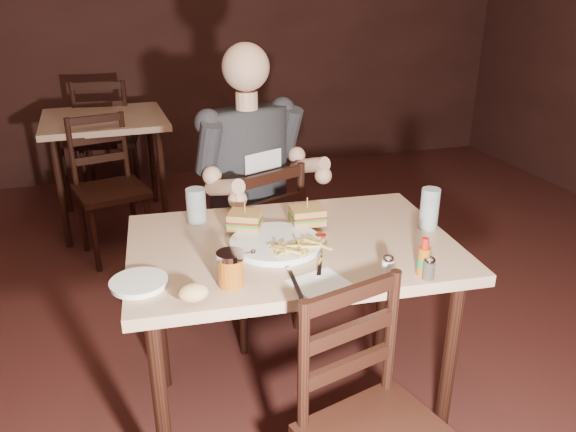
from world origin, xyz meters
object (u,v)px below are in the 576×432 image
object	(u,v)px
bg_table	(105,130)
glass_left	(196,206)
syrup_dispenser	(231,269)
diner	(253,153)
chair_far	(250,248)
side_plate	(139,284)
bg_chair_near	(111,191)
glass_right	(429,209)
hot_sauce	(424,257)
bg_chair_far	(108,139)
main_table	(292,265)
dinner_plate	(276,244)

from	to	relation	value
bg_table	glass_left	bearing A→B (deg)	-80.40
bg_table	syrup_dispenser	bearing A→B (deg)	-81.71
diner	glass_left	xyz separation A→B (m)	(-0.31, -0.35, -0.08)
chair_far	side_plate	distance (m)	1.04
bg_table	bg_chair_near	distance (m)	0.60
glass_right	hot_sauce	bearing A→B (deg)	-122.61
bg_table	bg_chair_far	bearing A→B (deg)	90.00
bg_chair_far	glass_right	size ratio (longest dim) A/B	6.13
chair_far	glass_right	bearing A→B (deg)	104.07
glass_left	glass_right	size ratio (longest dim) A/B	0.87
bg_table	glass_left	distance (m)	2.01
syrup_dispenser	side_plate	bearing A→B (deg)	168.14
bg_table	diner	world-z (taller)	diner
chair_far	side_plate	bearing A→B (deg)	34.78
glass_left	chair_far	bearing A→B (deg)	53.86
bg_table	hot_sauce	distance (m)	2.76
glass_left	bg_table	bearing A→B (deg)	99.60
bg_chair_near	diner	size ratio (longest dim) A/B	0.93
main_table	chair_far	world-z (taller)	chair_far
diner	bg_chair_near	bearing A→B (deg)	98.49
syrup_dispenser	side_plate	distance (m)	0.28
bg_chair_near	glass_left	world-z (taller)	glass_left
chair_far	dinner_plate	bearing A→B (deg)	62.47
bg_chair_near	diner	xyz separation A→B (m)	(0.64, -1.07, 0.48)
main_table	diner	world-z (taller)	diner
glass_left	side_plate	world-z (taller)	glass_left
hot_sauce	main_table	bearing A→B (deg)	132.99
main_table	chair_far	xyz separation A→B (m)	(-0.00, 0.67, -0.25)
bg_chair_near	dinner_plate	bearing A→B (deg)	-85.95
glass_left	glass_right	xyz separation A→B (m)	(0.81, -0.30, 0.01)
main_table	glass_right	xyz separation A→B (m)	(0.52, -0.03, 0.17)
main_table	bg_chair_far	xyz separation A→B (m)	(-0.63, 2.80, -0.21)
hot_sauce	syrup_dispenser	xyz separation A→B (m)	(-0.58, 0.11, -0.01)
glass_left	glass_right	bearing A→B (deg)	-20.62
bg_chair_near	hot_sauce	size ratio (longest dim) A/B	6.96
bg_table	syrup_dispenser	world-z (taller)	syrup_dispenser
bg_table	glass_right	size ratio (longest dim) A/B	5.35
diner	glass_right	size ratio (longest dim) A/B	6.02
main_table	bg_chair_near	xyz separation A→B (m)	(-0.63, 1.70, -0.25)
glass_right	hot_sauce	distance (m)	0.37
bg_chair_far	side_plate	xyz separation A→B (m)	(0.09, -2.95, 0.30)
dinner_plate	bg_chair_near	bearing A→B (deg)	108.18
bg_chair_far	diner	world-z (taller)	diner
chair_far	bg_chair_far	distance (m)	2.22
chair_far	syrup_dispenser	bearing A→B (deg)	51.29
bg_chair_near	side_plate	distance (m)	1.88
bg_chair_near	hot_sauce	bearing A→B (deg)	-79.28
diner	glass_left	bearing A→B (deg)	-153.57
glass_left	bg_chair_near	bearing A→B (deg)	103.19
diner	dinner_plate	world-z (taller)	diner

